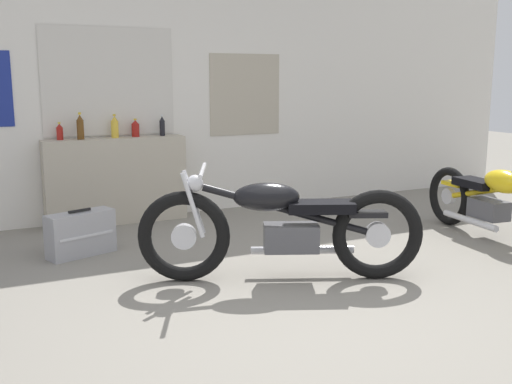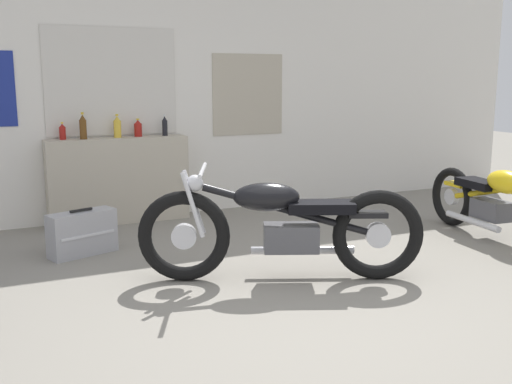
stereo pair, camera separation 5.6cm
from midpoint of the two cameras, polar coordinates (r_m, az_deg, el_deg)
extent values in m
plane|color=gray|center=(4.13, 5.49, -11.50)|extent=(24.00, 24.00, 0.00)
cube|color=silver|center=(6.93, -8.96, 9.33)|extent=(10.00, 0.06, 2.80)
cube|color=silver|center=(6.74, -14.06, 10.17)|extent=(1.36, 0.01, 1.09)
cube|color=beige|center=(6.73, -14.05, 10.17)|extent=(1.42, 0.01, 1.15)
cube|color=#B2A893|center=(7.24, -1.26, 9.26)|extent=(0.90, 0.01, 0.96)
cube|color=#B7AD99|center=(6.69, -13.39, 1.06)|extent=(1.51, 0.28, 0.93)
cylinder|color=maroon|center=(6.57, -18.42, 5.30)|extent=(0.07, 0.07, 0.13)
cone|color=maroon|center=(6.57, -18.46, 6.03)|extent=(0.06, 0.06, 0.04)
cylinder|color=gold|center=(6.57, -18.48, 6.25)|extent=(0.03, 0.03, 0.01)
cylinder|color=#5B3814|center=(6.55, -16.62, 5.70)|extent=(0.07, 0.07, 0.20)
cone|color=#5B3814|center=(6.54, -16.68, 6.84)|extent=(0.06, 0.06, 0.06)
cylinder|color=gold|center=(6.54, -16.70, 7.18)|extent=(0.03, 0.03, 0.02)
cylinder|color=gold|center=(6.65, -13.54, 5.83)|extent=(0.08, 0.08, 0.18)
cone|color=gold|center=(6.64, -13.58, 6.83)|extent=(0.07, 0.07, 0.05)
cylinder|color=gold|center=(6.64, -13.59, 7.13)|extent=(0.03, 0.03, 0.02)
cylinder|color=maroon|center=(6.72, -11.64, 5.78)|extent=(0.08, 0.08, 0.14)
cone|color=maroon|center=(6.71, -11.67, 6.56)|extent=(0.07, 0.07, 0.04)
cylinder|color=gold|center=(6.71, -11.68, 6.79)|extent=(0.03, 0.03, 0.02)
cylinder|color=black|center=(6.77, -9.16, 6.02)|extent=(0.06, 0.06, 0.17)
cone|color=black|center=(6.77, -9.18, 6.94)|extent=(0.05, 0.05, 0.05)
cylinder|color=silver|center=(6.76, -9.19, 7.22)|extent=(0.02, 0.02, 0.02)
torus|color=black|center=(4.68, -7.22, -4.22)|extent=(0.70, 0.38, 0.72)
cylinder|color=silver|center=(4.68, -7.22, -4.22)|extent=(0.21, 0.15, 0.20)
torus|color=black|center=(4.79, 11.17, -4.00)|extent=(0.70, 0.38, 0.72)
cylinder|color=silver|center=(4.79, 11.17, -4.00)|extent=(0.21, 0.15, 0.20)
cube|color=#4C4C51|center=(4.68, 3.01, -4.36)|extent=(0.48, 0.37, 0.21)
cylinder|color=black|center=(4.63, 3.04, -1.84)|extent=(1.29, 0.60, 0.44)
ellipsoid|color=black|center=(4.60, 0.61, -0.47)|extent=(0.57, 0.42, 0.22)
cube|color=black|center=(4.65, 5.83, -1.40)|extent=(0.57, 0.42, 0.08)
cube|color=black|center=(4.73, 10.18, -2.06)|extent=(0.33, 0.25, 0.04)
cylinder|color=silver|center=(4.55, -6.41, -1.27)|extent=(0.18, 0.10, 0.51)
cylinder|color=silver|center=(4.67, -6.30, -0.96)|extent=(0.18, 0.10, 0.51)
cylinder|color=silver|center=(4.56, -5.48, 2.08)|extent=(0.28, 0.60, 0.03)
sphere|color=silver|center=(4.58, -6.20, 0.84)|extent=(0.13, 0.13, 0.13)
cylinder|color=silver|center=(4.87, 4.09, -5.54)|extent=(0.79, 0.39, 0.06)
torus|color=black|center=(6.76, 17.66, -0.37)|extent=(0.15, 0.63, 0.63)
cylinder|color=silver|center=(6.76, 17.66, -0.37)|extent=(0.08, 0.18, 0.17)
cube|color=#4C4C51|center=(6.30, 21.04, -1.52)|extent=(0.25, 0.40, 0.19)
cylinder|color=yellow|center=(6.26, 21.15, 0.14)|extent=(0.17, 1.24, 0.40)
ellipsoid|color=yellow|center=(6.12, 22.31, 0.93)|extent=(0.28, 0.48, 0.22)
cube|color=black|center=(6.41, 19.98, 0.79)|extent=(0.28, 0.48, 0.08)
cube|color=yellow|center=(6.67, 18.16, 0.75)|extent=(0.17, 0.28, 0.04)
cylinder|color=silver|center=(6.31, 19.43, -2.57)|extent=(0.13, 0.75, 0.06)
cube|color=#9E9EA3|center=(5.58, -16.62, -3.83)|extent=(0.63, 0.39, 0.40)
cube|color=silver|center=(5.49, -16.09, -4.05)|extent=(0.48, 0.17, 0.02)
cube|color=black|center=(5.53, -16.74, -1.70)|extent=(0.21, 0.09, 0.02)
camera|label=1|loc=(0.03, -90.35, -0.07)|focal=42.00mm
camera|label=2|loc=(0.03, 89.65, 0.07)|focal=42.00mm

